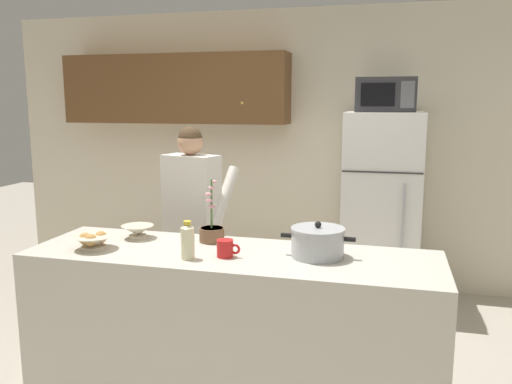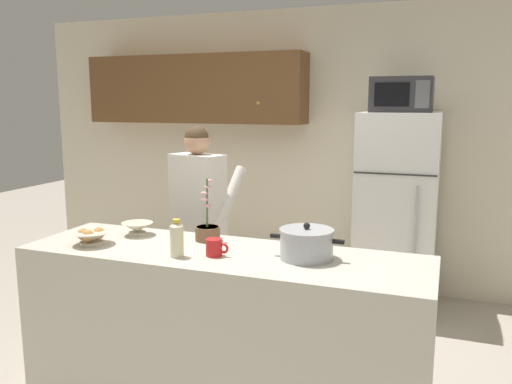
# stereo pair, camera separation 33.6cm
# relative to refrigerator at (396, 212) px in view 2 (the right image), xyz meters

# --- Properties ---
(back_wall_unit) EXTENTS (6.00, 0.48, 2.60)m
(back_wall_unit) POSITION_rel_refrigerator_xyz_m (-1.02, 0.40, 0.59)
(back_wall_unit) COLOR beige
(back_wall_unit) RESTS_ON ground
(kitchen_island) EXTENTS (2.30, 0.68, 0.92)m
(kitchen_island) POSITION_rel_refrigerator_xyz_m (-0.78, -1.85, -0.37)
(kitchen_island) COLOR beige
(kitchen_island) RESTS_ON ground
(refrigerator) EXTENTS (0.64, 0.68, 1.66)m
(refrigerator) POSITION_rel_refrigerator_xyz_m (0.00, 0.00, 0.00)
(refrigerator) COLOR white
(refrigerator) RESTS_ON ground
(microwave) EXTENTS (0.48, 0.37, 0.28)m
(microwave) POSITION_rel_refrigerator_xyz_m (0.00, -0.02, 0.97)
(microwave) COLOR #2D2D30
(microwave) RESTS_ON refrigerator
(person_near_pot) EXTENTS (0.56, 0.50, 1.58)m
(person_near_pot) POSITION_rel_refrigerator_xyz_m (-1.32, -1.04, 0.14)
(person_near_pot) COLOR #726656
(person_near_pot) RESTS_ON ground
(cooking_pot) EXTENTS (0.40, 0.29, 0.20)m
(cooking_pot) POSITION_rel_refrigerator_xyz_m (-0.30, -1.81, 0.17)
(cooking_pot) COLOR #ADAFB5
(cooking_pot) RESTS_ON kitchen_island
(coffee_mug) EXTENTS (0.13, 0.09, 0.10)m
(coffee_mug) POSITION_rel_refrigerator_xyz_m (-0.78, -1.93, 0.14)
(coffee_mug) COLOR red
(coffee_mug) RESTS_ON kitchen_island
(bread_bowl) EXTENTS (0.24, 0.24, 0.10)m
(bread_bowl) POSITION_rel_refrigerator_xyz_m (-1.55, -1.98, 0.14)
(bread_bowl) COLOR beige
(bread_bowl) RESTS_ON kitchen_island
(empty_bowl) EXTENTS (0.20, 0.20, 0.08)m
(empty_bowl) POSITION_rel_refrigerator_xyz_m (-1.42, -1.69, 0.13)
(empty_bowl) COLOR beige
(empty_bowl) RESTS_ON kitchen_island
(bottle_near_edge) EXTENTS (0.07, 0.07, 0.21)m
(bottle_near_edge) POSITION_rel_refrigerator_xyz_m (-0.96, -2.02, 0.19)
(bottle_near_edge) COLOR beige
(bottle_near_edge) RESTS_ON kitchen_island
(potted_orchid) EXTENTS (0.15, 0.15, 0.38)m
(potted_orchid) POSITION_rel_refrigerator_xyz_m (-0.96, -1.65, 0.15)
(potted_orchid) COLOR brown
(potted_orchid) RESTS_ON kitchen_island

